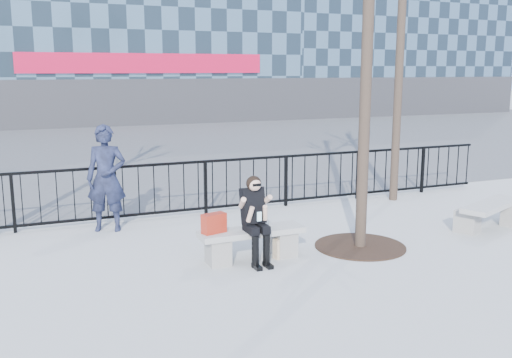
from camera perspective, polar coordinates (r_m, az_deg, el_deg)
name	(u,v)px	position (r m, az deg, el deg)	size (l,w,h in m)	color
ground	(252,259)	(8.93, -0.42, -8.04)	(120.00, 120.00, 0.00)	#A6A6A0
street_surface	(110,144)	(23.23, -14.43, 3.42)	(60.00, 23.00, 0.01)	#474747
railing	(196,188)	(11.53, -6.02, -0.89)	(14.00, 0.06, 1.10)	black
tree_grate	(360,246)	(9.68, 10.36, -6.63)	(1.50, 1.50, 0.02)	black
bench_main	(252,241)	(8.84, -0.42, -6.20)	(1.65, 0.46, 0.49)	gray
bench_second	(491,213)	(11.36, 22.48, -3.14)	(1.67, 0.47, 0.50)	gray
seated_woman	(256,220)	(8.59, -0.03, -4.13)	(0.50, 0.64, 1.34)	black
handbag	(214,223)	(8.56, -4.23, -4.43)	(0.36, 0.17, 0.30)	#9E2313
shopping_bag	(284,248)	(8.99, 2.79, -6.87)	(0.33, 0.12, 0.32)	beige
standing_man	(106,178)	(10.62, -14.73, 0.07)	(0.71, 0.47, 1.94)	black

